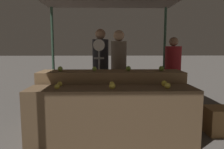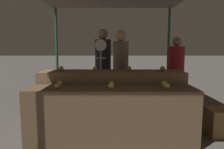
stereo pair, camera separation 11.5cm
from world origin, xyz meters
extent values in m
plane|color=#59544F|center=(0.00, 0.00, 0.00)|extent=(60.00, 60.00, 0.00)
cylinder|color=#33513D|center=(-1.55, 3.02, 1.22)|extent=(0.07, 0.07, 2.44)
cylinder|color=#33513D|center=(1.55, 3.02, 1.22)|extent=(0.07, 0.07, 2.44)
cube|color=brown|center=(0.00, 0.00, 0.40)|extent=(2.39, 0.55, 0.81)
cube|color=olive|center=(0.00, 0.60, 0.49)|extent=(2.39, 0.55, 0.98)
sphere|color=gold|center=(-0.75, -0.10, 0.85)|extent=(0.07, 0.07, 0.07)
sphere|color=yellow|center=(0.00, -0.10, 0.85)|extent=(0.09, 0.09, 0.09)
sphere|color=gold|center=(0.76, -0.10, 0.85)|extent=(0.08, 0.08, 0.08)
sphere|color=gold|center=(-0.76, 0.12, 0.85)|extent=(0.07, 0.07, 0.07)
sphere|color=yellow|center=(0.00, 0.10, 0.85)|extent=(0.07, 0.07, 0.07)
sphere|color=gold|center=(0.77, 0.10, 0.85)|extent=(0.08, 0.08, 0.08)
sphere|color=#8EB247|center=(-0.85, 0.59, 1.02)|extent=(0.08, 0.08, 0.08)
sphere|color=#8EB247|center=(-0.28, 0.60, 1.02)|extent=(0.08, 0.08, 0.08)
sphere|color=#7AA338|center=(0.29, 0.60, 1.02)|extent=(0.08, 0.08, 0.08)
sphere|color=#7AA338|center=(0.85, 0.59, 1.02)|extent=(0.09, 0.09, 0.09)
cylinder|color=#99999E|center=(-0.22, 1.23, 0.72)|extent=(0.04, 0.04, 1.44)
cylinder|color=black|center=(-0.22, 1.22, 1.42)|extent=(0.24, 0.01, 0.24)
cylinder|color=silver|center=(-0.22, 1.21, 1.42)|extent=(0.22, 0.02, 0.22)
cylinder|color=#99999E|center=(-0.22, 1.21, 1.23)|extent=(0.01, 0.01, 0.14)
cylinder|color=#99999E|center=(-0.22, 1.21, 1.16)|extent=(0.20, 0.20, 0.03)
cube|color=#2D2D38|center=(0.18, 1.50, 0.40)|extent=(0.27, 0.20, 0.80)
cylinder|color=#756656|center=(0.18, 1.50, 1.15)|extent=(0.40, 0.40, 0.70)
sphere|color=tan|center=(0.18, 1.50, 1.61)|extent=(0.23, 0.23, 0.23)
cube|color=#2D2D38|center=(-0.21, 1.94, 0.41)|extent=(0.32, 0.28, 0.83)
cylinder|color=#232328|center=(-0.21, 1.94, 1.19)|extent=(0.50, 0.50, 0.72)
sphere|color=tan|center=(-0.21, 1.94, 1.66)|extent=(0.23, 0.23, 0.23)
cube|color=#2D2D38|center=(1.49, 2.04, 0.37)|extent=(0.31, 0.22, 0.75)
cylinder|color=maroon|center=(1.49, 2.04, 1.07)|extent=(0.44, 0.44, 0.65)
sphere|color=#936B51|center=(1.49, 2.04, 1.50)|extent=(0.21, 0.21, 0.21)
cube|color=#9E7547|center=(1.72, 0.29, 0.21)|extent=(0.42, 0.42, 0.42)
camera|label=1|loc=(-0.08, -3.04, 1.39)|focal=35.00mm
camera|label=2|loc=(0.03, -3.04, 1.39)|focal=35.00mm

